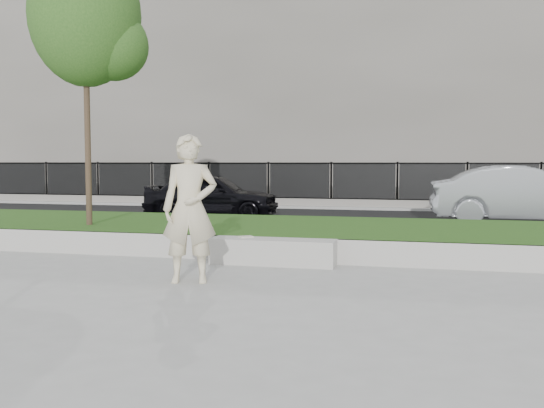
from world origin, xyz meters
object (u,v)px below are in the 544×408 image
(man, at_px, (190,209))
(book, at_px, (246,237))
(stone_bench, at_px, (273,252))
(young_tree, at_px, (90,20))
(car_dark, at_px, (212,195))
(car_silver, at_px, (523,195))

(man, relative_size, book, 9.42)
(stone_bench, xyz_separation_m, book, (-0.47, 0.07, 0.21))
(young_tree, bearing_deg, book, -19.83)
(car_dark, bearing_deg, man, -165.57)
(stone_bench, distance_m, car_dark, 7.69)
(young_tree, bearing_deg, car_dark, 85.49)
(car_dark, xyz_separation_m, car_silver, (8.19, 0.19, 0.10))
(young_tree, relative_size, car_dark, 1.43)
(car_dark, bearing_deg, car_silver, -92.21)
(young_tree, bearing_deg, man, -42.83)
(book, bearing_deg, car_dark, 77.72)
(car_dark, bearing_deg, stone_bench, -156.52)
(stone_bench, distance_m, book, 0.52)
(stone_bench, distance_m, young_tree, 5.83)
(book, relative_size, car_dark, 0.06)
(stone_bench, height_order, car_dark, car_dark)
(book, bearing_deg, young_tree, 123.88)
(book, height_order, car_dark, car_dark)
(stone_bench, distance_m, car_silver, 8.48)
(stone_bench, height_order, car_silver, car_silver)
(young_tree, bearing_deg, car_silver, 33.50)
(car_dark, distance_m, car_silver, 8.20)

